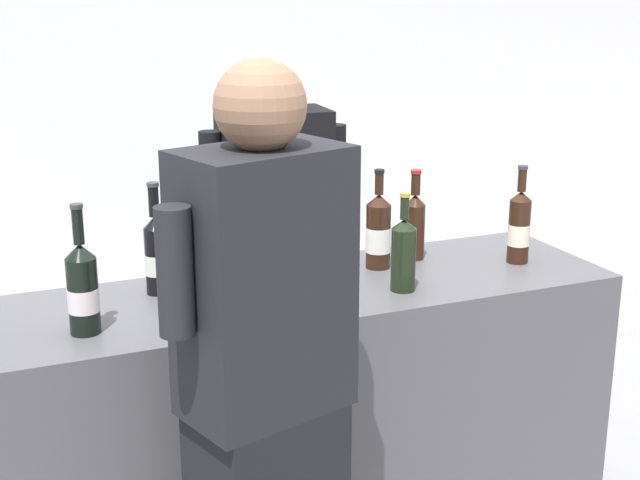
{
  "coord_description": "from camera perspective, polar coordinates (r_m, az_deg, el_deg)",
  "views": [
    {
      "loc": [
        -0.92,
        -2.45,
        1.92
      ],
      "look_at": [
        0.12,
        0.0,
        1.14
      ],
      "focal_mm": 50.33,
      "sensor_mm": 36.0,
      "label": 1
    }
  ],
  "objects": [
    {
      "name": "wine_bottle_3",
      "position": [
        2.7,
        -6.29,
        -0.95
      ],
      "size": [
        0.08,
        0.08,
        0.34
      ],
      "color": "black",
      "rests_on": "counter"
    },
    {
      "name": "wine_bottle_5",
      "position": [
        2.49,
        -14.86,
        -2.99
      ],
      "size": [
        0.09,
        0.09,
        0.36
      ],
      "color": "black",
      "rests_on": "counter"
    },
    {
      "name": "wine_bottle_2",
      "position": [
        3.07,
        6.03,
        1.04
      ],
      "size": [
        0.07,
        0.07,
        0.31
      ],
      "color": "black",
      "rests_on": "counter"
    },
    {
      "name": "wine_bottle_0",
      "position": [
        2.97,
        3.73,
        0.52
      ],
      "size": [
        0.08,
        0.08,
        0.33
      ],
      "color": "black",
      "rests_on": "counter"
    },
    {
      "name": "person_guest",
      "position": [
        2.25,
        -3.44,
        -11.74
      ],
      "size": [
        0.53,
        0.34,
        1.75
      ],
      "color": "black",
      "rests_on": "ground_plane"
    },
    {
      "name": "wine_glass",
      "position": [
        2.67,
        0.63,
        -0.77
      ],
      "size": [
        0.08,
        0.08,
        0.21
      ],
      "color": "silver",
      "rests_on": "counter"
    },
    {
      "name": "counter",
      "position": [
        2.98,
        -2.1,
        -12.26
      ],
      "size": [
        2.12,
        0.59,
        0.99
      ],
      "primitive_type": "cube",
      "color": "#4C4C51",
      "rests_on": "ground_plane"
    },
    {
      "name": "wine_bottle_6",
      "position": [
        2.86,
        -5.36,
        -0.16
      ],
      "size": [
        0.07,
        0.07,
        0.34
      ],
      "color": "black",
      "rests_on": "counter"
    },
    {
      "name": "person_server",
      "position": [
        3.4,
        -2.81,
        -2.8
      ],
      "size": [
        0.55,
        0.27,
        1.65
      ],
      "color": "black",
      "rests_on": "ground_plane"
    },
    {
      "name": "wine_bottle_1",
      "position": [
        3.09,
        12.55,
        0.83
      ],
      "size": [
        0.07,
        0.07,
        0.33
      ],
      "color": "black",
      "rests_on": "counter"
    },
    {
      "name": "wall_back",
      "position": [
        5.16,
        -12.71,
        10.12
      ],
      "size": [
        8.0,
        0.1,
        2.8
      ],
      "primitive_type": "cube",
      "color": "white",
      "rests_on": "ground_plane"
    },
    {
      "name": "wine_bottle_7",
      "position": [
        2.76,
        -10.36,
        -0.85
      ],
      "size": [
        0.07,
        0.07,
        0.35
      ],
      "color": "black",
      "rests_on": "counter"
    },
    {
      "name": "potted_shrub",
      "position": [
        4.19,
        -1.61,
        1.87
      ],
      "size": [
        0.58,
        0.44,
        1.21
      ],
      "color": "brown",
      "rests_on": "ground_plane"
    },
    {
      "name": "wine_bottle_4",
      "position": [
        2.75,
        5.33,
        -0.82
      ],
      "size": [
        0.08,
        0.08,
        0.31
      ],
      "color": "black",
      "rests_on": "counter"
    }
  ]
}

